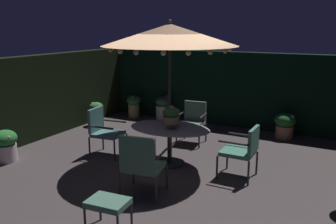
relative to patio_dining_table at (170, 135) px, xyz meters
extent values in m
cube|color=#41393A|center=(0.05, -0.37, -0.60)|extent=(7.53, 7.73, 0.02)
cube|color=black|center=(0.05, 3.34, 0.40)|extent=(7.53, 0.30, 1.98)
cube|color=black|center=(-3.57, -0.37, 0.40)|extent=(0.30, 7.73, 1.98)
cylinder|color=#2B3132|center=(0.00, 0.00, -0.58)|extent=(0.59, 0.59, 0.03)
cylinder|color=#2B3132|center=(0.00, 0.00, -0.24)|extent=(0.09, 0.09, 0.71)
ellipsoid|color=#918F9B|center=(0.00, 0.00, 0.13)|extent=(1.61, 1.14, 0.03)
cylinder|color=#32322D|center=(0.00, 0.00, 0.62)|extent=(0.06, 0.06, 2.42)
cone|color=tan|center=(0.00, 0.00, 1.89)|extent=(2.51, 2.51, 0.39)
sphere|color=#32322D|center=(0.00, 0.00, 2.12)|extent=(0.07, 0.07, 0.07)
sphere|color=#F9DB8C|center=(1.08, -0.05, 1.64)|extent=(0.09, 0.09, 0.09)
sphere|color=#F9DB8C|center=(0.98, 0.44, 1.64)|extent=(0.09, 0.09, 0.09)
sphere|color=#F9DB8C|center=(0.78, 0.75, 1.64)|extent=(0.09, 0.09, 0.09)
sphere|color=#F9DB8C|center=(0.44, 0.99, 1.64)|extent=(0.09, 0.09, 0.09)
sphere|color=#F9DB8C|center=(-0.03, 1.08, 1.64)|extent=(0.09, 0.09, 0.09)
sphere|color=#F9DB8C|center=(-0.38, 1.01, 1.64)|extent=(0.09, 0.09, 0.09)
sphere|color=#F9DB8C|center=(-0.76, 0.77, 1.64)|extent=(0.09, 0.09, 0.09)
sphere|color=#F9DB8C|center=(-0.99, 0.44, 1.64)|extent=(0.09, 0.09, 0.09)
sphere|color=#F9DB8C|center=(-1.08, 0.02, 1.64)|extent=(0.09, 0.09, 0.09)
sphere|color=#F9DB8C|center=(-1.00, -0.40, 1.64)|extent=(0.09, 0.09, 0.09)
sphere|color=#F9DB8C|center=(-0.78, -0.74, 1.64)|extent=(0.09, 0.09, 0.09)
sphere|color=#F9DB8C|center=(-0.39, -1.01, 1.64)|extent=(0.09, 0.09, 0.09)
sphere|color=#F9DB8C|center=(-0.03, -1.08, 1.64)|extent=(0.09, 0.09, 0.09)
sphere|color=#F9DB8C|center=(0.41, -1.00, 1.64)|extent=(0.09, 0.09, 0.09)
sphere|color=#F9DB8C|center=(0.74, -0.78, 1.64)|extent=(0.09, 0.09, 0.09)
sphere|color=#F9DB8C|center=(0.98, -0.46, 1.64)|extent=(0.09, 0.09, 0.09)
cylinder|color=#8A6448|center=(0.08, -0.09, 0.21)|extent=(0.14, 0.14, 0.11)
cylinder|color=olive|center=(0.08, -0.09, 0.33)|extent=(0.32, 0.32, 0.14)
ellipsoid|color=#2D6731|center=(0.08, -0.09, 0.47)|extent=(0.33, 0.33, 0.20)
sphere|color=#D95672|center=(0.08, -0.09, 0.55)|extent=(0.12, 0.12, 0.12)
cylinder|color=#292C31|center=(1.08, -0.27, -0.38)|extent=(0.04, 0.04, 0.43)
cylinder|color=#292C31|center=(1.08, 0.27, -0.38)|extent=(0.04, 0.04, 0.43)
cylinder|color=#292C31|center=(1.64, -0.27, -0.38)|extent=(0.04, 0.04, 0.43)
cylinder|color=#292C31|center=(1.64, 0.27, -0.38)|extent=(0.04, 0.04, 0.43)
cube|color=#427C67|center=(1.36, 0.00, -0.13)|extent=(0.55, 0.53, 0.07)
cube|color=#427C67|center=(1.63, 0.00, 0.13)|extent=(0.06, 0.52, 0.44)
cylinder|color=#292C31|center=(1.36, -0.27, 0.12)|extent=(0.54, 0.04, 0.04)
cylinder|color=#292C31|center=(1.36, 0.27, 0.12)|extent=(0.54, 0.04, 0.04)
cylinder|color=#322A30|center=(0.15, 1.11, -0.38)|extent=(0.04, 0.04, 0.42)
cylinder|color=#322A30|center=(-0.38, 1.05, -0.38)|extent=(0.04, 0.04, 0.42)
cylinder|color=#322A30|center=(0.09, 1.65, -0.38)|extent=(0.04, 0.04, 0.42)
cylinder|color=#322A30|center=(-0.44, 1.60, -0.38)|extent=(0.04, 0.04, 0.42)
cube|color=#537060|center=(-0.15, 1.35, -0.13)|extent=(0.58, 0.59, 0.07)
cube|color=#537060|center=(-0.18, 1.61, 0.12)|extent=(0.51, 0.12, 0.45)
cylinder|color=#322A30|center=(0.12, 1.38, 0.09)|extent=(0.09, 0.52, 0.04)
cylinder|color=#322A30|center=(-0.41, 1.33, 0.09)|extent=(0.09, 0.52, 0.04)
cylinder|color=#2A2931|center=(-1.10, 0.13, -0.38)|extent=(0.04, 0.04, 0.42)
cylinder|color=#2A2931|center=(-1.03, -0.40, -0.38)|extent=(0.04, 0.04, 0.42)
cylinder|color=#2A2931|center=(-1.67, 0.06, -0.38)|extent=(0.04, 0.04, 0.42)
cylinder|color=#2A2931|center=(-1.61, -0.47, -0.38)|extent=(0.04, 0.04, 0.42)
cube|color=#436F6F|center=(-1.35, -0.17, -0.13)|extent=(0.63, 0.59, 0.07)
cube|color=#436F6F|center=(-1.63, -0.20, 0.15)|extent=(0.12, 0.52, 0.49)
cylinder|color=#2A2931|center=(-1.39, 0.10, 0.08)|extent=(0.56, 0.10, 0.04)
cylinder|color=#2A2931|center=(-1.32, -0.43, 0.08)|extent=(0.56, 0.10, 0.04)
cylinder|color=#312F2C|center=(-0.10, -1.13, -0.38)|extent=(0.04, 0.04, 0.42)
cylinder|color=#312F2C|center=(0.49, -1.02, -0.38)|extent=(0.04, 0.04, 0.42)
cylinder|color=#312F2C|center=(-0.01, -1.66, -0.38)|extent=(0.04, 0.04, 0.42)
cylinder|color=#312F2C|center=(0.59, -1.55, -0.38)|extent=(0.04, 0.04, 0.42)
cube|color=#527D60|center=(0.24, -1.34, -0.14)|extent=(0.68, 0.63, 0.07)
cube|color=#527D60|center=(0.29, -1.60, 0.17)|extent=(0.58, 0.16, 0.53)
cylinder|color=#312F2C|center=(-0.06, -1.39, 0.11)|extent=(0.13, 0.52, 0.04)
cylinder|color=#312F2C|center=(0.54, -1.29, 0.11)|extent=(0.13, 0.52, 0.04)
cylinder|color=#2B2B32|center=(0.15, -2.35, -0.41)|extent=(0.03, 0.03, 0.36)
cylinder|color=#2B2B32|center=(0.64, -2.30, -0.41)|extent=(0.03, 0.03, 0.36)
cylinder|color=#2B2B32|center=(0.18, -2.70, -0.41)|extent=(0.03, 0.03, 0.36)
cube|color=#477160|center=(0.41, -2.50, -0.19)|extent=(0.56, 0.43, 0.08)
cylinder|color=olive|center=(-2.66, 2.79, -0.39)|extent=(0.33, 0.33, 0.40)
ellipsoid|color=#215B2F|center=(-2.66, 2.79, -0.07)|extent=(0.41, 0.41, 0.29)
sphere|color=yellow|center=(-2.54, 2.77, -0.01)|extent=(0.06, 0.06, 0.06)
sphere|color=gold|center=(-2.64, 2.95, -0.07)|extent=(0.09, 0.09, 0.09)
sphere|color=#F9C850|center=(-2.82, 2.85, 0.00)|extent=(0.07, 0.07, 0.07)
sphere|color=#EEBD47|center=(-2.76, 2.72, -0.01)|extent=(0.10, 0.10, 0.10)
sphere|color=#F8D152|center=(-2.64, 2.69, 0.01)|extent=(0.10, 0.10, 0.10)
cylinder|color=#A7634C|center=(-3.07, 1.57, -0.39)|extent=(0.33, 0.33, 0.40)
ellipsoid|color=#376B30|center=(-3.07, 1.57, -0.08)|extent=(0.38, 0.38, 0.26)
sphere|color=silver|center=(-2.98, 1.59, -0.06)|extent=(0.11, 0.11, 0.11)
sphere|color=silver|center=(-3.09, 1.69, -0.04)|extent=(0.09, 0.09, 0.09)
sphere|color=silver|center=(-3.17, 1.57, -0.01)|extent=(0.10, 0.10, 0.10)
sphere|color=beige|center=(-3.09, 1.49, -0.05)|extent=(0.08, 0.08, 0.08)
cylinder|color=#8E6146|center=(1.66, 2.76, -0.43)|extent=(0.42, 0.42, 0.31)
ellipsoid|color=#1E5924|center=(1.66, 2.76, -0.14)|extent=(0.49, 0.49, 0.35)
sphere|color=silver|center=(1.81, 2.71, -0.04)|extent=(0.10, 0.10, 0.10)
sphere|color=beige|center=(1.66, 2.90, -0.13)|extent=(0.08, 0.08, 0.08)
sphere|color=silver|center=(1.52, 2.75, -0.10)|extent=(0.09, 0.09, 0.09)
sphere|color=silver|center=(1.69, 2.65, -0.05)|extent=(0.10, 0.10, 0.10)
cylinder|color=beige|center=(-1.77, 2.97, -0.39)|extent=(0.42, 0.42, 0.41)
ellipsoid|color=#2A5236|center=(-1.77, 2.97, -0.06)|extent=(0.44, 0.44, 0.31)
sphere|color=#EE8845|center=(-1.61, 2.95, -0.03)|extent=(0.10, 0.10, 0.10)
sphere|color=orange|center=(-1.76, 3.14, 0.05)|extent=(0.09, 0.09, 0.09)
sphere|color=orange|center=(-1.88, 3.00, -0.02)|extent=(0.10, 0.10, 0.10)
sphere|color=orange|center=(-1.80, 2.80, -0.05)|extent=(0.10, 0.10, 0.10)
cylinder|color=beige|center=(-2.94, -1.42, -0.42)|extent=(0.42, 0.42, 0.34)
ellipsoid|color=#27702E|center=(-2.94, -1.42, -0.12)|extent=(0.48, 0.48, 0.33)
sphere|color=#E65B6F|center=(-2.75, -1.47, -0.06)|extent=(0.08, 0.08, 0.08)
sphere|color=#E55377|center=(-3.03, -1.27, -0.10)|extent=(0.09, 0.09, 0.09)
camera|label=1|loc=(3.14, -5.95, 2.05)|focal=38.90mm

